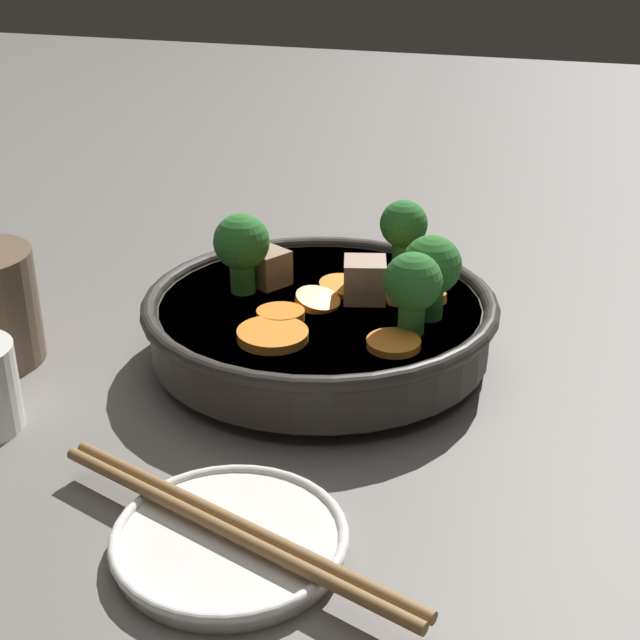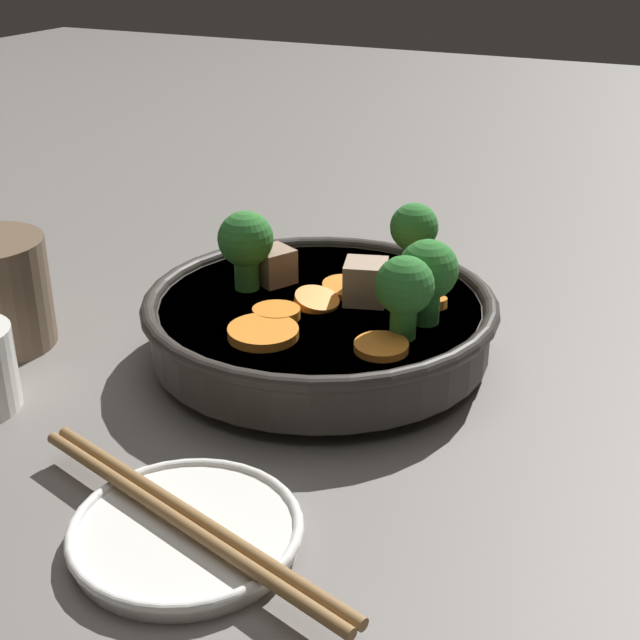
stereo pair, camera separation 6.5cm
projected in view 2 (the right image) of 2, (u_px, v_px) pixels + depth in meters
ground_plane at (320, 358)px, 0.67m from camera, size 3.00×3.00×0.00m
stirfry_bowl at (323, 315)px, 0.65m from camera, size 0.26×0.26×0.11m
side_saucer at (186, 532)px, 0.47m from camera, size 0.13×0.13×0.01m
chopsticks_pair at (185, 517)px, 0.47m from camera, size 0.23×0.08×0.01m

